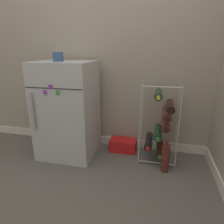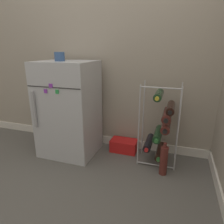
{
  "view_description": "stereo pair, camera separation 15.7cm",
  "coord_description": "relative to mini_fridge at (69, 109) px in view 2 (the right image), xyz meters",
  "views": [
    {
      "loc": [
        0.45,
        -1.37,
        1.06
      ],
      "look_at": [
        0.02,
        0.42,
        0.47
      ],
      "focal_mm": 32.0,
      "sensor_mm": 36.0,
      "label": 1
    },
    {
      "loc": [
        0.6,
        -1.32,
        1.06
      ],
      "look_at": [
        0.02,
        0.42,
        0.47
      ],
      "focal_mm": 32.0,
      "sensor_mm": 36.0,
      "label": 2
    }
  ],
  "objects": [
    {
      "name": "wine_rack",
      "position": [
        0.92,
        0.08,
        -0.1
      ],
      "size": [
        0.35,
        0.33,
        0.77
      ],
      "color": "#B2B2B7",
      "rests_on": "ground_plane"
    },
    {
      "name": "ground_plane",
      "position": [
        0.43,
        -0.38,
        -0.47
      ],
      "size": [
        14.0,
        14.0,
        0.0
      ],
      "primitive_type": "plane",
      "color": "#56544F"
    },
    {
      "name": "wall_back",
      "position": [
        0.43,
        0.32,
        0.77
      ],
      "size": [
        6.96,
        0.07,
        2.5
      ],
      "color": "#9E9384",
      "rests_on": "ground_plane"
    },
    {
      "name": "mini_fridge",
      "position": [
        0.0,
        0.0,
        0.0
      ],
      "size": [
        0.54,
        0.5,
        0.95
      ],
      "color": "#B7BABF",
      "rests_on": "ground_plane"
    },
    {
      "name": "soda_box",
      "position": [
        0.54,
        0.18,
        -0.41
      ],
      "size": [
        0.28,
        0.17,
        0.13
      ],
      "color": "red",
      "rests_on": "ground_plane"
    },
    {
      "name": "loose_bottle_floor",
      "position": [
        0.97,
        -0.12,
        -0.34
      ],
      "size": [
        0.07,
        0.07,
        0.3
      ],
      "color": "#56231E",
      "rests_on": "ground_plane"
    },
    {
      "name": "fridge_top_cup",
      "position": [
        -0.03,
        -0.04,
        0.51
      ],
      "size": [
        0.09,
        0.09,
        0.08
      ],
      "color": "#335184",
      "rests_on": "mini_fridge"
    }
  ]
}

